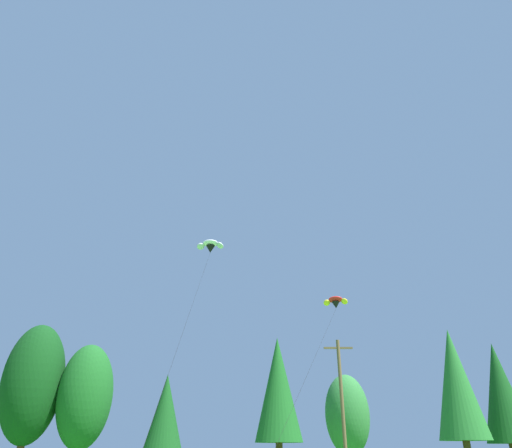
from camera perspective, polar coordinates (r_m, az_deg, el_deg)
treeline_tree_b at (r=53.10m, az=-25.07°, el=-16.70°), size 5.63×5.63×14.18m
treeline_tree_c at (r=51.73m, az=-19.74°, el=-18.64°), size 5.13×5.13×12.34m
treeline_tree_d at (r=48.39m, az=-10.88°, el=-21.18°), size 3.65×3.65×9.31m
treeline_tree_e at (r=49.08m, az=2.49°, el=-18.87°), size 4.47×4.47×13.06m
treeline_tree_f at (r=53.89m, az=10.63°, el=-21.33°), size 4.51×4.51×10.03m
treeline_tree_g at (r=51.49m, az=22.50°, el=-17.00°), size 4.59×4.59×13.61m
treeline_tree_h at (r=56.56m, az=26.93°, el=-17.31°), size 4.43×4.43×12.87m
utility_pole at (r=37.85m, az=10.07°, el=-20.73°), size 2.20×0.26×10.39m
parafoil_kite_high_white at (r=46.00m, az=-5.56°, el=-2.61°), size 2.77×19.78×19.77m
parafoil_kite_mid_red_yellow at (r=43.42m, az=9.28°, el=-9.16°), size 7.94×15.68×13.94m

